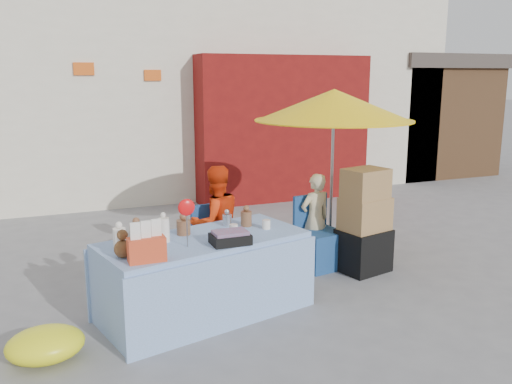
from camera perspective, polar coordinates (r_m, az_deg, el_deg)
name	(u,v)px	position (r m, az deg, el deg)	size (l,w,h in m)	color
ground	(260,301)	(5.62, 0.43, -11.40)	(80.00, 80.00, 0.00)	slate
backdrop	(151,36)	(12.55, -10.97, 15.87)	(14.00, 8.00, 7.80)	silver
market_table	(204,275)	(5.22, -5.51, -8.71)	(2.13, 1.36, 1.19)	#9AB4F7
chair_left	(220,259)	(6.04, -3.84, -7.10)	(0.55, 0.54, 0.85)	navy
chair_right	(320,246)	(6.52, 6.71, -5.71)	(0.55, 0.54, 0.85)	navy
vendor_orange	(216,223)	(6.05, -4.27, -3.24)	(0.62, 0.49, 1.29)	red
vendor_beige	(315,219)	(6.54, 6.23, -2.87)	(0.41, 0.27, 1.11)	beige
umbrella	(334,106)	(6.61, 8.20, 8.97)	(1.90, 1.90, 2.09)	gray
box_stack	(364,225)	(6.38, 11.33, -3.38)	(0.64, 0.56, 1.22)	black
tarp_bundle	(45,345)	(4.81, -21.30, -14.74)	(0.61, 0.49, 0.28)	yellow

